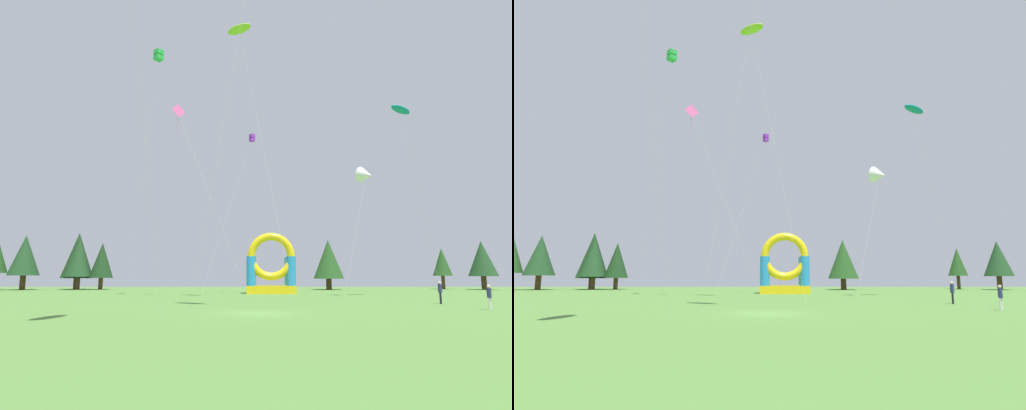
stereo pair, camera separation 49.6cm
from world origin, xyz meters
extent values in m
plane|color=#548438|center=(0.00, 0.00, 0.00)|extent=(120.00, 120.00, 0.00)
cylinder|color=silver|center=(-2.34, 2.21, 13.13)|extent=(4.49, 2.81, 26.26)
cylinder|color=silver|center=(-5.98, -6.16, 11.75)|extent=(1.28, 7.94, 23.51)
cube|color=green|center=(-11.25, 19.47, 27.08)|extent=(1.23, 1.23, 0.54)
cube|color=green|center=(-11.25, 19.47, 27.72)|extent=(1.23, 1.23, 0.54)
cylinder|color=silver|center=(-12.95, 21.10, 13.70)|extent=(3.40, 3.29, 27.40)
ellipsoid|color=#8CD826|center=(-1.80, 14.90, 27.86)|extent=(3.13, 2.73, 0.98)
cylinder|color=silver|center=(0.72, 13.05, 13.93)|extent=(5.05, 3.72, 27.86)
cone|color=white|center=(12.21, 19.57, 13.25)|extent=(2.56, 2.59, 2.06)
cylinder|color=silver|center=(10.48, 18.16, 6.62)|extent=(3.48, 2.85, 13.25)
cube|color=purple|center=(-0.42, 29.51, 20.55)|extent=(0.85, 0.85, 0.45)
cube|color=purple|center=(-0.42, 29.51, 21.09)|extent=(0.85, 0.85, 0.45)
cylinder|color=silver|center=(-3.43, 27.49, 10.41)|extent=(6.03, 4.06, 20.82)
pyramid|color=#EA599E|center=(-8.84, 19.61, 20.53)|extent=(1.21, 1.04, 1.21)
cylinder|color=#EA599E|center=(-8.79, 19.54, 19.31)|extent=(0.04, 0.04, 2.48)
cylinder|color=silver|center=(-4.78, 18.96, 10.27)|extent=(8.03, 1.19, 20.55)
ellipsoid|color=#0C7F7A|center=(16.11, 18.48, 20.45)|extent=(2.90, 2.33, 1.06)
cylinder|color=silver|center=(18.19, 19.66, 10.22)|extent=(4.17, 2.38, 20.45)
cylinder|color=black|center=(14.81, 8.70, 0.43)|extent=(0.15, 0.15, 0.87)
cylinder|color=black|center=(14.78, 8.54, 0.43)|extent=(0.15, 0.15, 0.87)
cylinder|color=navy|center=(14.79, 8.62, 1.21)|extent=(0.37, 0.37, 0.69)
sphere|color=beige|center=(14.79, 8.62, 1.67)|extent=(0.23, 0.23, 0.23)
cylinder|color=silver|center=(15.35, 2.38, 0.40)|extent=(0.16, 0.16, 0.79)
cylinder|color=silver|center=(15.21, 2.31, 0.40)|extent=(0.16, 0.16, 0.79)
cylinder|color=navy|center=(15.28, 2.34, 1.11)|extent=(0.38, 0.38, 0.63)
sphere|color=beige|center=(15.28, 2.34, 1.53)|extent=(0.22, 0.22, 0.22)
cube|color=yellow|center=(1.98, 28.64, 0.49)|extent=(6.16, 4.27, 0.98)
cylinder|color=#268CD8|center=(-0.50, 27.10, 2.79)|extent=(1.20, 1.20, 3.62)
cylinder|color=#268CD8|center=(4.47, 27.10, 2.79)|extent=(1.20, 1.20, 3.62)
cylinder|color=#268CD8|center=(-0.50, 30.17, 2.79)|extent=(1.20, 1.20, 3.62)
cylinder|color=#268CD8|center=(4.47, 30.17, 2.79)|extent=(1.20, 1.20, 3.62)
torus|color=yellow|center=(1.98, 27.10, 4.60)|extent=(5.92, 0.96, 5.92)
cylinder|color=#4C331E|center=(-36.83, 42.43, 1.12)|extent=(0.86, 0.86, 2.24)
cone|color=#1E4221|center=(-36.83, 42.43, 5.45)|extent=(4.79, 4.79, 6.42)
cylinder|color=#4C331E|center=(-29.27, 44.77, 0.91)|extent=(0.93, 0.93, 1.82)
cone|color=#193819|center=(-29.27, 44.77, 5.56)|extent=(5.15, 5.15, 7.49)
cylinder|color=#4C331E|center=(-28.52, 43.36, 1.02)|extent=(0.75, 0.75, 2.05)
cone|color=#1E4221|center=(-28.52, 43.36, 5.09)|extent=(4.19, 4.19, 6.09)
cylinder|color=#4C331E|center=(-25.10, 44.20, 0.93)|extent=(0.68, 0.68, 1.86)
cone|color=#193819|center=(-25.10, 44.20, 4.72)|extent=(3.80, 3.80, 5.73)
cylinder|color=#4C331E|center=(11.97, 43.03, 0.87)|extent=(0.88, 0.88, 1.75)
cone|color=#234C1E|center=(11.97, 43.03, 4.86)|extent=(4.88, 4.88, 6.23)
cylinder|color=#4C331E|center=(31.47, 45.28, 1.10)|extent=(0.56, 0.56, 2.19)
cone|color=#234C1E|center=(31.47, 45.28, 4.49)|extent=(3.08, 3.08, 4.59)
cylinder|color=#4C331E|center=(36.89, 42.68, 1.07)|extent=(0.80, 0.80, 2.13)
cone|color=#1E4221|center=(36.89, 42.68, 4.95)|extent=(4.46, 4.46, 5.63)
camera|label=1|loc=(-0.35, -26.01, 2.25)|focal=29.70mm
camera|label=2|loc=(0.14, -26.01, 2.25)|focal=29.70mm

